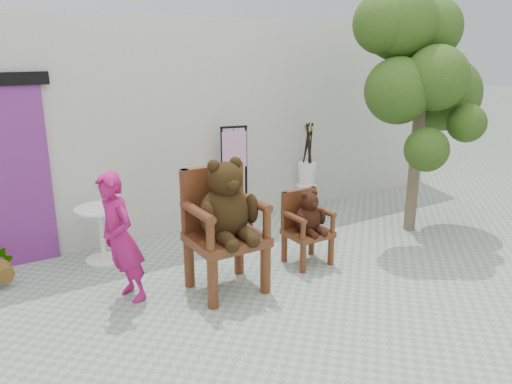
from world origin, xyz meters
TOP-DOWN VIEW (x-y plane):
  - ground_plane at (0.00, 0.00)m, footprint 60.00×60.00m
  - back_wall at (0.00, 3.10)m, footprint 9.00×1.00m
  - chair_big at (-1.00, 0.66)m, footprint 0.77×0.79m
  - chair_small at (0.18, 0.74)m, footprint 0.52×0.50m
  - person at (-2.05, 0.96)m, footprint 0.44×0.58m
  - cafe_table at (-1.96, 2.12)m, footprint 0.60×0.60m
  - display_stand at (0.07, 2.35)m, footprint 0.52×0.45m
  - stool_bucket at (1.42, 2.35)m, footprint 0.32×0.32m
  - tree at (2.16, 0.87)m, footprint 2.14×1.51m
  - potted_plant at (-3.13, 2.09)m, footprint 0.48×0.45m

SIDE VIEW (x-z plane):
  - ground_plane at x=0.00m, z-range 0.00..0.00m
  - potted_plant at x=-3.13m, z-range 0.00..0.45m
  - cafe_table at x=-1.96m, z-range 0.09..0.79m
  - chair_small at x=0.18m, z-range 0.09..1.03m
  - display_stand at x=0.07m, z-range -0.17..1.34m
  - stool_bucket at x=1.42m, z-range -0.08..1.37m
  - person at x=-2.05m, z-range 0.00..1.42m
  - chair_big at x=-1.00m, z-range 0.12..1.61m
  - back_wall at x=0.00m, z-range 0.00..3.00m
  - tree at x=2.16m, z-range 0.63..4.02m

